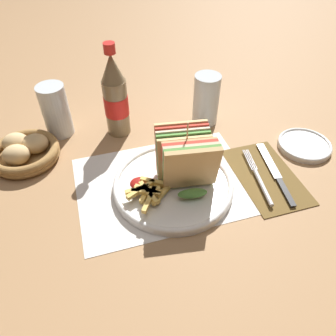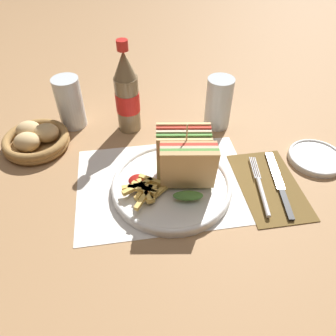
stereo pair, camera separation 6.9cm
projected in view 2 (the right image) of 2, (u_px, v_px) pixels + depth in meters
ground_plane at (172, 189)px, 0.70m from camera, size 4.00×4.00×0.00m
placemat at (164, 183)px, 0.71m from camera, size 0.37×0.27×0.00m
plate_main at (169, 185)px, 0.70m from camera, size 0.26×0.26×0.02m
club_sandwich at (186, 161)px, 0.66m from camera, size 0.12×0.13×0.15m
fries_pile at (145, 189)px, 0.66m from camera, size 0.10×0.10×0.02m
ketchup_blob at (138, 180)px, 0.68m from camera, size 0.04×0.03×0.01m
napkin at (269, 185)px, 0.71m from camera, size 0.13×0.22×0.00m
fork at (261, 190)px, 0.69m from camera, size 0.04×0.17×0.01m
knife at (279, 184)px, 0.70m from camera, size 0.05×0.20×0.00m
coke_bottle_near at (127, 94)px, 0.79m from camera, size 0.06×0.06×0.23m
glass_near at (218, 106)px, 0.83m from camera, size 0.07×0.07×0.13m
glass_far at (70, 103)px, 0.83m from camera, size 0.07×0.07×0.13m
bread_basket at (36, 140)px, 0.79m from camera, size 0.16×0.16×0.06m
side_saucer at (316, 158)px, 0.76m from camera, size 0.13×0.13×0.01m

